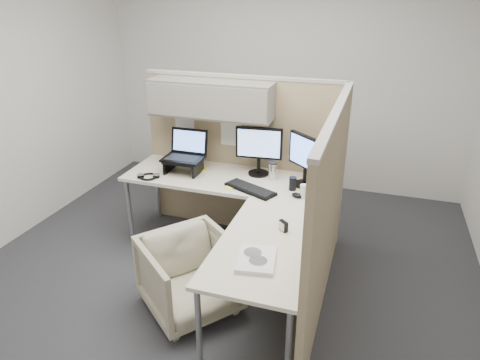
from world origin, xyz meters
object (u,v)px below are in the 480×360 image
(office_chair, at_px, (190,272))
(keyboard, at_px, (250,189))
(monitor_left, at_px, (259,147))
(desk, at_px, (238,203))

(office_chair, distance_m, keyboard, 0.92)
(monitor_left, xyz_separation_m, keyboard, (0.03, -0.38, -0.26))
(keyboard, bearing_deg, desk, -79.35)
(desk, height_order, monitor_left, monitor_left)
(desk, relative_size, keyboard, 4.12)
(office_chair, bearing_deg, monitor_left, 29.35)
(desk, relative_size, monitor_left, 4.29)
(desk, height_order, keyboard, keyboard)
(office_chair, height_order, keyboard, keyboard)
(desk, xyz_separation_m, monitor_left, (0.02, 0.57, 0.32))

